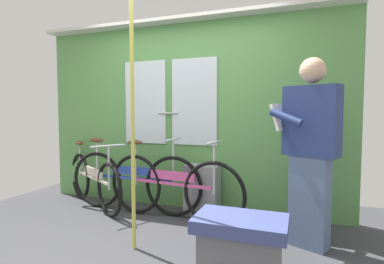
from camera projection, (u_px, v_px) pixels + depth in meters
ground_plane at (132, 251)px, 2.76m from camera, size 5.11×4.27×0.04m
train_door_wall at (184, 111)px, 3.92m from camera, size 4.11×0.28×2.43m
bicycle_near_door at (93, 180)px, 3.99m from camera, size 1.44×0.89×0.87m
bicycle_leaning_behind at (133, 181)px, 3.78m from camera, size 1.81×0.44×0.94m
bicycle_by_pole at (172, 187)px, 3.49m from camera, size 1.77×0.44×0.94m
passenger_reading_newspaper at (310, 148)px, 2.75m from camera, size 0.63×0.58×1.74m
trash_bin_by_wall at (202, 190)px, 3.68m from camera, size 0.40×0.28×0.61m
handrail_pole at (133, 119)px, 2.69m from camera, size 0.04×0.04×2.39m
bench_seat_corner at (240, 244)px, 2.31m from camera, size 0.70×0.44×0.45m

